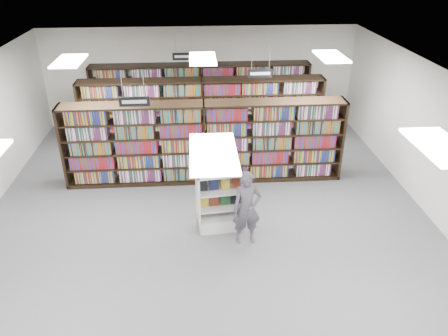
{
  "coord_description": "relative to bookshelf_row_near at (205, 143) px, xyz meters",
  "views": [
    {
      "loc": [
        -0.22,
        -8.02,
        5.58
      ],
      "look_at": [
        0.38,
        0.5,
        1.1
      ],
      "focal_mm": 35.0,
      "sensor_mm": 36.0,
      "label": 1
    }
  ],
  "objects": [
    {
      "name": "aisle_sign_left",
      "position": [
        -1.5,
        -1.0,
        1.48
      ],
      "size": [
        0.65,
        0.02,
        0.8
      ],
      "color": "#B2B2B7",
      "rests_on": "ceiling"
    },
    {
      "name": "ceiling",
      "position": [
        0.0,
        -2.0,
        2.15
      ],
      "size": [
        10.0,
        12.0,
        0.1
      ],
      "primitive_type": "cube",
      "color": "white",
      "rests_on": "wall_back"
    },
    {
      "name": "aisle_sign_right",
      "position": [
        1.5,
        1.0,
        1.48
      ],
      "size": [
        0.65,
        0.02,
        0.8
      ],
      "color": "#B2B2B7",
      "rests_on": "ceiling"
    },
    {
      "name": "wall_right",
      "position": [
        5.0,
        -2.0,
        0.55
      ],
      "size": [
        0.1,
        12.0,
        3.2
      ],
      "primitive_type": "cube",
      "color": "white",
      "rests_on": "ground"
    },
    {
      "name": "open_book",
      "position": [
        0.12,
        -2.17,
        0.35
      ],
      "size": [
        0.75,
        0.54,
        0.13
      ],
      "rotation": [
        0.0,
        0.0,
        -0.23
      ],
      "color": "black",
      "rests_on": "endcap_display"
    },
    {
      "name": "shopper",
      "position": [
        0.76,
        -2.7,
        -0.25
      ],
      "size": [
        0.62,
        0.44,
        1.6
      ],
      "primitive_type": "imported",
      "rotation": [
        0.0,
        0.0,
        0.1
      ],
      "color": "#4F4A54",
      "rests_on": "floor"
    },
    {
      "name": "bookshelf_row_far",
      "position": [
        0.0,
        3.7,
        0.0
      ],
      "size": [
        7.0,
        0.6,
        2.1
      ],
      "color": "black",
      "rests_on": "floor"
    },
    {
      "name": "troffer_back_center",
      "position": [
        0.0,
        0.0,
        2.11
      ],
      "size": [
        0.6,
        1.2,
        0.04
      ],
      "primitive_type": "cube",
      "color": "white",
      "rests_on": "ceiling"
    },
    {
      "name": "wall_back",
      "position": [
        0.0,
        4.0,
        0.55
      ],
      "size": [
        10.0,
        0.1,
        3.2
      ],
      "primitive_type": "cube",
      "color": "white",
      "rests_on": "ground"
    },
    {
      "name": "bookshelf_row_near",
      "position": [
        0.0,
        0.0,
        0.0
      ],
      "size": [
        7.0,
        0.6,
        2.1
      ],
      "color": "black",
      "rests_on": "floor"
    },
    {
      "name": "troffer_front_center",
      "position": [
        0.0,
        -5.0,
        2.11
      ],
      "size": [
        0.6,
        1.2,
        0.04
      ],
      "primitive_type": "cube",
      "color": "white",
      "rests_on": "ceiling"
    },
    {
      "name": "floor",
      "position": [
        0.0,
        -2.0,
        -1.05
      ],
      "size": [
        12.0,
        12.0,
        0.0
      ],
      "primitive_type": "plane",
      "color": "#4C4C51",
      "rests_on": "ground"
    },
    {
      "name": "endcap_display",
      "position": [
        0.25,
        -2.15,
        -0.59
      ],
      "size": [
        1.02,
        0.59,
        1.37
      ],
      "rotation": [
        0.0,
        0.0,
        0.11
      ],
      "color": "silver",
      "rests_on": "floor"
    },
    {
      "name": "aisle_sign_center",
      "position": [
        -0.5,
        3.0,
        1.48
      ],
      "size": [
        0.65,
        0.02,
        0.8
      ],
      "color": "#B2B2B7",
      "rests_on": "ceiling"
    },
    {
      "name": "troffer_back_right",
      "position": [
        3.0,
        0.0,
        2.11
      ],
      "size": [
        0.6,
        1.2,
        0.04
      ],
      "primitive_type": "cube",
      "color": "white",
      "rests_on": "ceiling"
    },
    {
      "name": "bookshelf_row_mid",
      "position": [
        0.0,
        2.0,
        0.0
      ],
      "size": [
        7.0,
        0.6,
        2.1
      ],
      "color": "black",
      "rests_on": "floor"
    },
    {
      "name": "troffer_back_left",
      "position": [
        -3.0,
        0.0,
        2.11
      ],
      "size": [
        0.6,
        1.2,
        0.04
      ],
      "primitive_type": "cube",
      "color": "white",
      "rests_on": "ceiling"
    },
    {
      "name": "troffer_front_right",
      "position": [
        3.0,
        -5.0,
        2.11
      ],
      "size": [
        0.6,
        1.2,
        0.04
      ],
      "primitive_type": "cube",
      "color": "white",
      "rests_on": "ceiling"
    }
  ]
}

